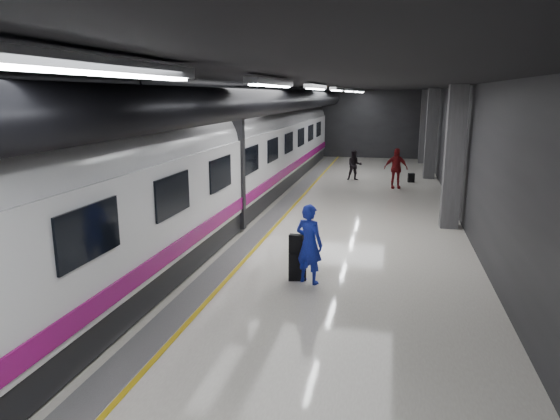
# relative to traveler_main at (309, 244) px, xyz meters

# --- Properties ---
(ground) EXTENTS (40.00, 40.00, 0.00)m
(ground) POSITION_rel_traveler_main_xyz_m (-0.93, 3.84, -0.92)
(ground) COLOR silver
(ground) RESTS_ON ground
(platform_hall) EXTENTS (10.02, 40.02, 4.51)m
(platform_hall) POSITION_rel_traveler_main_xyz_m (-1.22, 4.80, 2.62)
(platform_hall) COLOR black
(platform_hall) RESTS_ON ground
(train) EXTENTS (3.05, 38.00, 4.05)m
(train) POSITION_rel_traveler_main_xyz_m (-4.18, 3.84, 1.15)
(train) COLOR black
(train) RESTS_ON ground
(traveler_main) EXTENTS (0.79, 0.66, 1.84)m
(traveler_main) POSITION_rel_traveler_main_xyz_m (0.00, 0.00, 0.00)
(traveler_main) COLOR #1B2ECE
(traveler_main) RESTS_ON ground
(suitcase_main) EXTENTS (0.45, 0.34, 0.66)m
(suitcase_main) POSITION_rel_traveler_main_xyz_m (-0.29, 0.13, -0.59)
(suitcase_main) COLOR black
(suitcase_main) RESTS_ON ground
(shoulder_bag) EXTENTS (0.32, 0.18, 0.42)m
(shoulder_bag) POSITION_rel_traveler_main_xyz_m (-0.32, 0.11, -0.04)
(shoulder_bag) COLOR black
(shoulder_bag) RESTS_ON suitcase_main
(traveler_far_a) EXTENTS (0.84, 0.72, 1.51)m
(traveler_far_a) POSITION_rel_traveler_main_xyz_m (-0.07, 14.36, -0.16)
(traveler_far_a) COLOR black
(traveler_far_a) RESTS_ON ground
(traveler_far_b) EXTENTS (1.15, 0.67, 1.83)m
(traveler_far_b) POSITION_rel_traveler_main_xyz_m (1.93, 12.56, -0.00)
(traveler_far_b) COLOR maroon
(traveler_far_b) RESTS_ON ground
(suitcase_far) EXTENTS (0.34, 0.26, 0.44)m
(suitcase_far) POSITION_rel_traveler_main_xyz_m (2.71, 14.35, -0.70)
(suitcase_far) COLOR black
(suitcase_far) RESTS_ON ground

